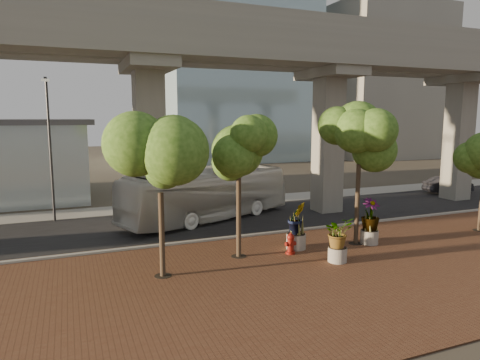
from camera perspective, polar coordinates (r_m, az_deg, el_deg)
name	(u,v)px	position (r m, az deg, el deg)	size (l,w,h in m)	color
ground	(259,226)	(25.71, 2.57, -6.15)	(160.00, 160.00, 0.00)	#3D362C
brick_plaza	(337,269)	(19.04, 12.83, -11.49)	(70.00, 13.00, 0.06)	brown
asphalt_road	(246,218)	(27.48, 0.83, -5.15)	(90.00, 8.00, 0.04)	black
curb_strip	(274,233)	(23.95, 4.57, -7.05)	(70.00, 0.25, 0.16)	#9E9B93
far_sidewalk	(218,203)	(32.50, -2.94, -3.04)	(90.00, 3.00, 0.06)	#9E9B93
transit_viaduct	(246,103)	(26.75, 0.86, 10.18)	(72.00, 5.60, 12.40)	gray
midrise_block	(378,84)	(76.22, 17.88, 12.10)	(18.00, 16.00, 24.00)	gray
transit_bus	(208,195)	(26.83, -4.32, -1.99)	(2.74, 11.67, 3.25)	silver
parked_car	(448,185)	(40.72, 26.00, -0.63)	(1.45, 4.19, 1.38)	black
fire_hydrant	(291,244)	(20.44, 6.75, -8.42)	(0.51, 0.46, 1.02)	maroon
planter_front	(338,235)	(19.50, 12.95, -7.10)	(1.86, 1.86, 2.04)	#A9A298
planter_right	(370,217)	(22.62, 16.97, -4.68)	(2.18, 2.18, 2.33)	#9D968E
planter_left	(297,220)	(21.01, 7.54, -5.37)	(2.11, 2.11, 2.32)	gray
street_tree_far_west	(160,165)	(16.96, -10.62, 2.03)	(3.87, 3.87, 6.32)	#403124
street_tree_near_west	(239,152)	(19.10, -0.18, 3.78)	(3.74, 3.74, 6.57)	#403124
street_tree_near_east	(360,141)	(21.91, 15.67, 4.98)	(3.92, 3.92, 7.01)	#403124
streetlamp_west	(50,140)	(28.35, -24.04, 4.88)	(0.43, 1.26, 8.70)	#2B2B2F
streetlamp_east	(323,134)	(33.39, 10.97, 6.03)	(0.44, 1.29, 8.88)	#2E2D32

